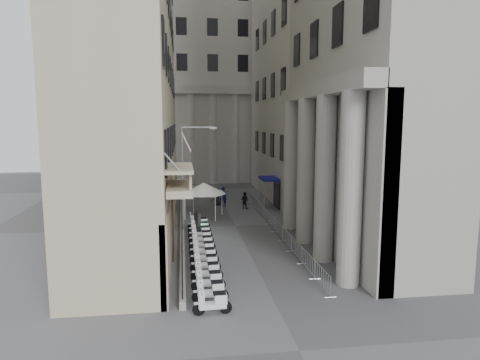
% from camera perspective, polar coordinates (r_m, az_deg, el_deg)
% --- Properties ---
extents(ground, '(120.00, 120.00, 0.00)m').
position_cam_1_polar(ground, '(17.28, 7.93, -21.63)').
color(ground, '#49494B').
rests_on(ground, ground).
extents(left_building, '(5.00, 36.00, 34.00)m').
position_cam_1_polar(left_building, '(37.56, -13.47, 20.80)').
color(left_building, '#C1B394').
rests_on(left_building, ground).
extents(far_building, '(22.00, 10.00, 30.00)m').
position_cam_1_polar(far_building, '(62.92, -3.99, 13.84)').
color(far_building, beige).
rests_on(far_building, ground).
extents(iron_fence, '(0.30, 28.00, 1.40)m').
position_cam_1_polar(iron_fence, '(33.54, -7.71, -6.83)').
color(iron_fence, black).
rests_on(iron_fence, ground).
extents(blue_awning, '(1.60, 3.00, 3.00)m').
position_cam_1_polar(blue_awning, '(42.16, 3.85, -3.72)').
color(blue_awning, navy).
rests_on(blue_awning, ground).
extents(flag, '(1.00, 1.40, 8.20)m').
position_cam_1_polar(flag, '(21.22, -6.81, -15.75)').
color(flag, '#9E0C11').
rests_on(flag, ground).
extents(scooter_0, '(1.42, 0.61, 1.50)m').
position_cam_1_polar(scooter_0, '(19.86, -3.64, -17.44)').
color(scooter_0, white).
rests_on(scooter_0, ground).
extents(scooter_1, '(1.42, 0.61, 1.50)m').
position_cam_1_polar(scooter_1, '(21.07, -3.92, -15.89)').
color(scooter_1, white).
rests_on(scooter_1, ground).
extents(scooter_2, '(1.42, 0.61, 1.50)m').
position_cam_1_polar(scooter_2, '(22.30, -4.16, -14.50)').
color(scooter_2, white).
rests_on(scooter_2, ground).
extents(scooter_3, '(1.42, 0.61, 1.50)m').
position_cam_1_polar(scooter_3, '(23.54, -4.37, -13.27)').
color(scooter_3, white).
rests_on(scooter_3, ground).
extents(scooter_4, '(1.42, 0.61, 1.50)m').
position_cam_1_polar(scooter_4, '(24.79, -4.56, -12.15)').
color(scooter_4, white).
rests_on(scooter_4, ground).
extents(scooter_5, '(1.42, 0.61, 1.50)m').
position_cam_1_polar(scooter_5, '(26.05, -4.72, -11.15)').
color(scooter_5, white).
rests_on(scooter_5, ground).
extents(scooter_6, '(1.42, 0.61, 1.50)m').
position_cam_1_polar(scooter_6, '(27.32, -4.88, -10.23)').
color(scooter_6, white).
rests_on(scooter_6, ground).
extents(scooter_7, '(1.42, 0.61, 1.50)m').
position_cam_1_polar(scooter_7, '(28.59, -5.01, -9.40)').
color(scooter_7, white).
rests_on(scooter_7, ground).
extents(scooter_8, '(1.42, 0.61, 1.50)m').
position_cam_1_polar(scooter_8, '(29.87, -5.14, -8.64)').
color(scooter_8, white).
rests_on(scooter_8, ground).
extents(scooter_9, '(1.42, 0.61, 1.50)m').
position_cam_1_polar(scooter_9, '(31.15, -5.25, -7.94)').
color(scooter_9, white).
rests_on(scooter_9, ground).
extents(scooter_10, '(1.42, 0.61, 1.50)m').
position_cam_1_polar(scooter_10, '(32.44, -5.36, -7.30)').
color(scooter_10, white).
rests_on(scooter_10, ground).
extents(scooter_11, '(1.42, 0.61, 1.50)m').
position_cam_1_polar(scooter_11, '(33.73, -5.46, -6.70)').
color(scooter_11, white).
rests_on(scooter_11, ground).
extents(barrier_0, '(0.60, 2.40, 1.10)m').
position_cam_1_polar(barrier_0, '(22.91, 10.89, -14.00)').
color(barrier_0, '#ADAFB5').
rests_on(barrier_0, ground).
extents(barrier_1, '(0.60, 2.40, 1.10)m').
position_cam_1_polar(barrier_1, '(25.14, 9.04, -11.94)').
color(barrier_1, '#ADAFB5').
rests_on(barrier_1, ground).
extents(barrier_2, '(0.60, 2.40, 1.10)m').
position_cam_1_polar(barrier_2, '(27.41, 7.52, -10.21)').
color(barrier_2, '#ADAFB5').
rests_on(barrier_2, ground).
extents(barrier_3, '(0.60, 2.40, 1.10)m').
position_cam_1_polar(barrier_3, '(29.71, 6.24, -8.75)').
color(barrier_3, '#ADAFB5').
rests_on(barrier_3, ground).
extents(barrier_4, '(0.60, 2.40, 1.10)m').
position_cam_1_polar(barrier_4, '(32.05, 5.15, -7.49)').
color(barrier_4, '#ADAFB5').
rests_on(barrier_4, ground).
extents(barrier_5, '(0.60, 2.40, 1.10)m').
position_cam_1_polar(barrier_5, '(34.41, 4.22, -6.40)').
color(barrier_5, '#ADAFB5').
rests_on(barrier_5, ground).
extents(barrier_6, '(0.60, 2.40, 1.10)m').
position_cam_1_polar(barrier_6, '(36.78, 3.41, -5.45)').
color(barrier_6, '#ADAFB5').
rests_on(barrier_6, ground).
extents(barrier_7, '(0.60, 2.40, 1.10)m').
position_cam_1_polar(barrier_7, '(39.18, 2.71, -4.61)').
color(barrier_7, '#ADAFB5').
rests_on(barrier_7, ground).
extents(barrier_8, '(0.60, 2.40, 1.10)m').
position_cam_1_polar(barrier_8, '(41.58, 2.08, -3.87)').
color(barrier_8, '#ADAFB5').
rests_on(barrier_8, ground).
extents(barrier_9, '(0.60, 2.40, 1.10)m').
position_cam_1_polar(barrier_9, '(44.00, 1.53, -3.21)').
color(barrier_9, '#ADAFB5').
rests_on(barrier_9, ground).
extents(security_tent, '(3.82, 3.82, 3.10)m').
position_cam_1_polar(security_tent, '(38.06, -5.40, -1.03)').
color(security_tent, white).
rests_on(security_tent, ground).
extents(street_lamp, '(2.63, 0.30, 8.06)m').
position_cam_1_polar(street_lamp, '(31.87, -7.13, 1.19)').
color(street_lamp, gray).
rests_on(street_lamp, ground).
extents(info_kiosk, '(0.49, 0.89, 1.81)m').
position_cam_1_polar(info_kiosk, '(31.90, -5.68, -5.86)').
color(info_kiosk, black).
rests_on(info_kiosk, ground).
extents(pedestrian_a, '(0.80, 0.61, 1.95)m').
position_cam_1_polar(pedestrian_a, '(42.65, -2.25, -2.24)').
color(pedestrian_a, '#0D1537').
rests_on(pedestrian_a, ground).
extents(pedestrian_b, '(1.00, 0.98, 1.63)m').
position_cam_1_polar(pedestrian_b, '(41.61, 0.62, -2.71)').
color(pedestrian_b, black).
rests_on(pedestrian_b, ground).
extents(pedestrian_c, '(0.93, 0.72, 1.70)m').
position_cam_1_polar(pedestrian_c, '(43.18, -3.01, -2.29)').
color(pedestrian_c, black).
rests_on(pedestrian_c, ground).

